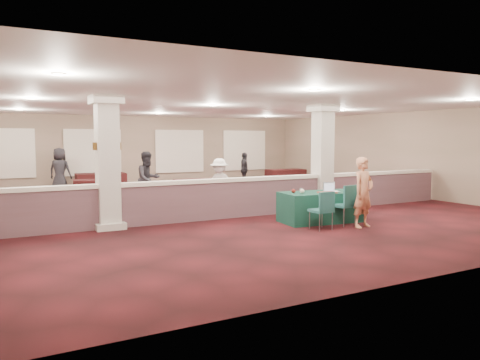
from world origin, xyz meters
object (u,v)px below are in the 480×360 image
far_table_back_left (97,189)px  attendee_a (148,179)px  conf_chair_main (346,202)px  far_table_back_right (285,177)px  woman (363,192)px  attendee_c (244,170)px  conf_chair_side (323,207)px  far_table_front_right (289,191)px  far_table_front_left (117,197)px  near_table (320,207)px  far_table_back_center (101,183)px  far_table_front_center (199,188)px  attendee_b (220,184)px  attendee_d (60,171)px

far_table_back_left → attendee_a: (1.00, -3.05, 0.55)m
conf_chair_main → far_table_back_right: bearing=56.5°
woman → far_table_back_left: size_ratio=1.04×
attendee_c → conf_chair_side: bearing=-159.4°
far_table_back_left → far_table_back_right: far_table_back_right is taller
conf_chair_main → far_table_front_right: size_ratio=0.51×
far_table_front_left → attendee_a: bearing=1.0°
woman → far_table_back_right: bearing=56.7°
near_table → conf_chair_main: 0.82m
far_table_back_center → far_table_back_right: far_table_back_center is taller
far_table_front_left → far_table_back_right: size_ratio=1.00×
near_table → far_table_back_right: 10.16m
attendee_c → conf_chair_main: bearing=-155.0°
conf_chair_side → far_table_front_right: bearing=64.3°
woman → conf_chair_main: bearing=112.2°
far_table_back_right → woman: bearing=-114.0°
far_table_front_center → attendee_b: size_ratio=1.08×
attendee_c → far_table_front_left: bearing=159.6°
far_table_back_left → attendee_d: size_ratio=0.91×
conf_chair_side → attendee_c: attendee_c is taller
far_table_front_center → far_table_front_left: bearing=-159.0°
attendee_a → attendee_b: size_ratio=1.12×
far_table_back_left → attendee_c: 6.83m
far_table_front_left → far_table_back_center: size_ratio=0.93×
attendee_b → attendee_d: 7.93m
attendee_a → far_table_back_left: bearing=90.5°
far_table_front_left → conf_chair_main: bearing=-52.6°
conf_chair_main → far_table_front_center: size_ratio=0.60×
near_table → far_table_back_center: near_table is taller
near_table → attendee_b: size_ratio=1.30×
far_table_back_center → far_table_front_center: bearing=-51.2°
conf_chair_main → attendee_b: attendee_b is taller
far_table_front_center → far_table_back_center: 4.49m
conf_chair_side → attendee_a: 6.38m
near_table → woman: bearing=-61.1°
attendee_b → near_table: bearing=-21.9°
far_table_front_right → far_table_back_left: far_table_front_right is taller
far_table_front_right → attendee_d: size_ratio=1.10×
attendee_a → attendee_d: attendee_d is taller
conf_chair_main → attendee_d: (-5.33, 10.95, 0.31)m
far_table_back_left → far_table_front_left: bearing=-90.0°
far_table_back_left → far_table_back_center: 1.78m
woman → far_table_front_left: woman is taller
conf_chair_main → far_table_back_center: 11.13m
conf_chair_main → far_table_front_left: bearing=119.7°
woman → far_table_back_right: (4.45, 10.01, -0.50)m
far_table_front_center → far_table_back_right: far_table_back_right is taller
near_table → conf_chair_side: 1.14m
near_table → far_table_back_center: size_ratio=1.06×
far_table_back_left → attendee_d: 2.49m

